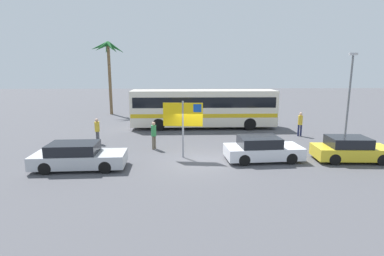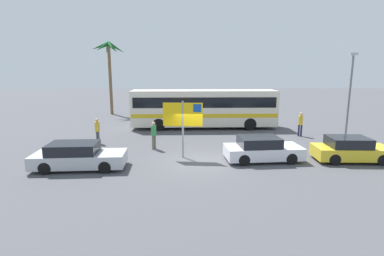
% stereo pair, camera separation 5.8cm
% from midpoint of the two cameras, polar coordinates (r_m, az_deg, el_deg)
% --- Properties ---
extents(ground, '(120.00, 120.00, 0.00)m').
position_cam_midpoint_polar(ground, '(16.40, 1.25, -6.32)').
color(ground, '#4C4C51').
extents(bus_front_coach, '(11.94, 2.53, 3.17)m').
position_cam_midpoint_polar(bus_front_coach, '(25.21, 2.31, 4.03)').
color(bus_front_coach, silver).
rests_on(bus_front_coach, ground).
extents(ferry_sign, '(2.19, 0.30, 3.20)m').
position_cam_midpoint_polar(ferry_sign, '(16.58, -1.49, 2.13)').
color(ferry_sign, gray).
rests_on(ferry_sign, ground).
extents(car_yellow, '(4.04, 1.94, 1.32)m').
position_cam_midpoint_polar(car_yellow, '(18.43, 27.98, -3.64)').
color(car_yellow, yellow).
rests_on(car_yellow, ground).
extents(car_silver, '(4.57, 1.91, 1.32)m').
position_cam_midpoint_polar(car_silver, '(16.11, -20.73, -5.04)').
color(car_silver, '#B7BABF').
rests_on(car_silver, ground).
extents(car_white, '(4.19, 2.06, 1.32)m').
position_cam_midpoint_polar(car_white, '(16.82, 13.23, -3.93)').
color(car_white, silver).
rests_on(car_white, ground).
extents(pedestrian_near_sign, '(0.32, 0.32, 1.69)m').
position_cam_midpoint_polar(pedestrian_near_sign, '(20.98, -17.46, -0.14)').
color(pedestrian_near_sign, '#4C4C51').
rests_on(pedestrian_near_sign, ground).
extents(pedestrian_by_bus, '(0.32, 0.32, 1.78)m').
position_cam_midpoint_polar(pedestrian_by_bus, '(23.56, 19.97, 1.05)').
color(pedestrian_by_bus, '#1E2347').
rests_on(pedestrian_by_bus, ground).
extents(pedestrian_crossing_lot, '(0.32, 0.32, 1.73)m').
position_cam_midpoint_polar(pedestrian_crossing_lot, '(18.72, -7.19, -0.95)').
color(pedestrian_crossing_lot, '#706656').
rests_on(pedestrian_crossing_lot, ground).
extents(lamp_post_left_side, '(0.56, 0.20, 5.99)m').
position_cam_midpoint_polar(lamp_post_left_side, '(23.66, 27.83, 5.99)').
color(lamp_post_left_side, slate).
rests_on(lamp_post_left_side, ground).
extents(palm_tree_seaside, '(3.55, 3.39, 7.76)m').
position_cam_midpoint_polar(palm_tree_seaside, '(33.96, -15.45, 13.04)').
color(palm_tree_seaside, brown).
rests_on(palm_tree_seaside, ground).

